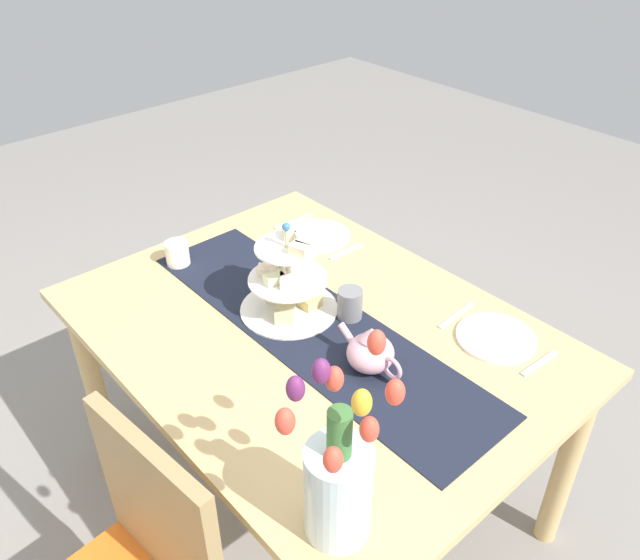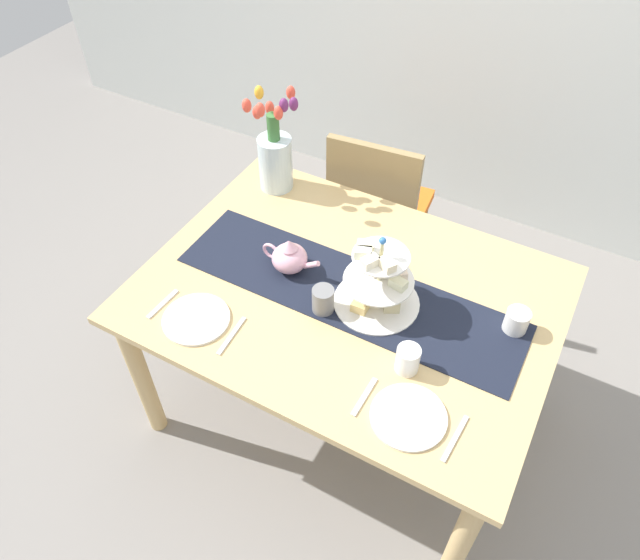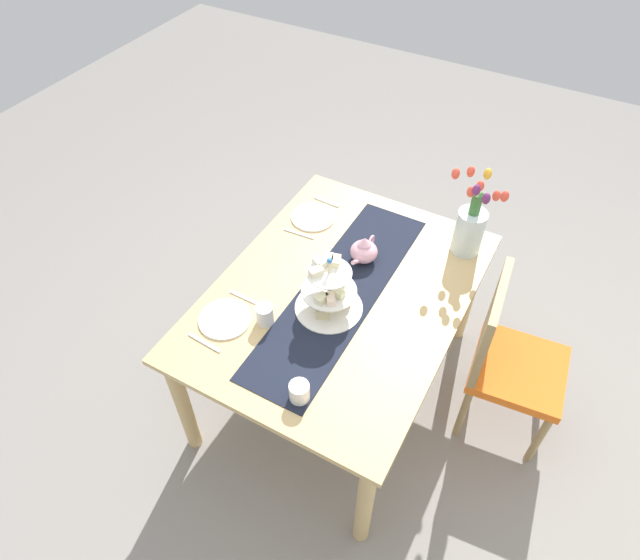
{
  "view_description": "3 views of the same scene",
  "coord_description": "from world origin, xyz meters",
  "px_view_note": "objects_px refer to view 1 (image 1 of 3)",
  "views": [
    {
      "loc": [
        -1.13,
        0.97,
        1.94
      ],
      "look_at": [
        0.06,
        -0.08,
        0.86
      ],
      "focal_mm": 36.06,
      "sensor_mm": 36.0,
      "label": 1
    },
    {
      "loc": [
        0.6,
        -1.29,
        2.31
      ],
      "look_at": [
        -0.09,
        -0.04,
        0.8
      ],
      "focal_mm": 33.46,
      "sensor_mm": 36.0,
      "label": 2
    },
    {
      "loc": [
        1.52,
        0.74,
        2.62
      ],
      "look_at": [
        0.06,
        -0.07,
        0.85
      ],
      "focal_mm": 31.15,
      "sensor_mm": 36.0,
      "label": 3
    }
  ],
  "objects_px": {
    "tiered_cake_stand": "(288,283)",
    "dinner_plate_right": "(319,236)",
    "fork_left": "(539,363)",
    "knife_left": "(456,315)",
    "cream_jug": "(177,254)",
    "mug_grey": "(350,304)",
    "mug_white_text": "(298,249)",
    "fork_right": "(346,252)",
    "knife_right": "(293,221)",
    "dinner_plate_left": "(496,338)",
    "teapot": "(371,352)",
    "tulip_vase": "(338,479)",
    "dining_table": "(313,353)"
  },
  "relations": [
    {
      "from": "dinner_plate_left",
      "to": "dinner_plate_right",
      "type": "bearing_deg",
      "value": 0.0
    },
    {
      "from": "dinner_plate_left",
      "to": "fork_right",
      "type": "xyz_separation_m",
      "value": [
        0.63,
        0.0,
        -0.0
      ]
    },
    {
      "from": "mug_grey",
      "to": "mug_white_text",
      "type": "xyz_separation_m",
      "value": [
        0.35,
        -0.09,
        -0.0
      ]
    },
    {
      "from": "dining_table",
      "to": "cream_jug",
      "type": "height_order",
      "value": "cream_jug"
    },
    {
      "from": "tiered_cake_stand",
      "to": "knife_left",
      "type": "relative_size",
      "value": 1.79
    },
    {
      "from": "fork_left",
      "to": "fork_right",
      "type": "relative_size",
      "value": 1.0
    },
    {
      "from": "knife_left",
      "to": "teapot",
      "type": "bearing_deg",
      "value": 88.72
    },
    {
      "from": "dining_table",
      "to": "fork_right",
      "type": "distance_m",
      "value": 0.45
    },
    {
      "from": "cream_jug",
      "to": "mug_grey",
      "type": "distance_m",
      "value": 0.64
    },
    {
      "from": "tiered_cake_stand",
      "to": "dinner_plate_left",
      "type": "relative_size",
      "value": 1.32
    },
    {
      "from": "dinner_plate_left",
      "to": "mug_grey",
      "type": "distance_m",
      "value": 0.44
    },
    {
      "from": "tiered_cake_stand",
      "to": "teapot",
      "type": "relative_size",
      "value": 1.28
    },
    {
      "from": "fork_left",
      "to": "knife_left",
      "type": "xyz_separation_m",
      "value": [
        0.29,
        0.0,
        0.0
      ]
    },
    {
      "from": "dinner_plate_left",
      "to": "fork_right",
      "type": "distance_m",
      "value": 0.63
    },
    {
      "from": "tulip_vase",
      "to": "dinner_plate_right",
      "type": "relative_size",
      "value": 1.97
    },
    {
      "from": "fork_left",
      "to": "knife_right",
      "type": "height_order",
      "value": "same"
    },
    {
      "from": "fork_left",
      "to": "mug_white_text",
      "type": "xyz_separation_m",
      "value": [
        0.85,
        0.16,
        0.04
      ]
    },
    {
      "from": "dinner_plate_left",
      "to": "fork_left",
      "type": "relative_size",
      "value": 1.53
    },
    {
      "from": "tiered_cake_stand",
      "to": "tulip_vase",
      "type": "relative_size",
      "value": 0.67
    },
    {
      "from": "knife_left",
      "to": "mug_grey",
      "type": "bearing_deg",
      "value": 49.66
    },
    {
      "from": "mug_grey",
      "to": "knife_right",
      "type": "bearing_deg",
      "value": -23.54
    },
    {
      "from": "fork_left",
      "to": "knife_right",
      "type": "bearing_deg",
      "value": 0.0
    },
    {
      "from": "knife_right",
      "to": "tulip_vase",
      "type": "bearing_deg",
      "value": 144.55
    },
    {
      "from": "fork_right",
      "to": "knife_right",
      "type": "distance_m",
      "value": 0.29
    },
    {
      "from": "cream_jug",
      "to": "knife_right",
      "type": "xyz_separation_m",
      "value": [
        -0.03,
        -0.48,
        -0.04
      ]
    },
    {
      "from": "dinner_plate_left",
      "to": "fork_right",
      "type": "bearing_deg",
      "value": 0.0
    },
    {
      "from": "dining_table",
      "to": "dinner_plate_left",
      "type": "bearing_deg",
      "value": -137.23
    },
    {
      "from": "dinner_plate_left",
      "to": "mug_grey",
      "type": "height_order",
      "value": "mug_grey"
    },
    {
      "from": "teapot",
      "to": "mug_white_text",
      "type": "bearing_deg",
      "value": -20.29
    },
    {
      "from": "tiered_cake_stand",
      "to": "teapot",
      "type": "distance_m",
      "value": 0.35
    },
    {
      "from": "dinner_plate_left",
      "to": "fork_right",
      "type": "height_order",
      "value": "dinner_plate_left"
    },
    {
      "from": "dining_table",
      "to": "cream_jug",
      "type": "relative_size",
      "value": 17.06
    },
    {
      "from": "mug_grey",
      "to": "teapot",
      "type": "bearing_deg",
      "value": 150.2
    },
    {
      "from": "dining_table",
      "to": "mug_grey",
      "type": "height_order",
      "value": "mug_grey"
    },
    {
      "from": "teapot",
      "to": "fork_left",
      "type": "xyz_separation_m",
      "value": [
        -0.3,
        -0.36,
        -0.06
      ]
    },
    {
      "from": "tulip_vase",
      "to": "cream_jug",
      "type": "height_order",
      "value": "tulip_vase"
    },
    {
      "from": "tulip_vase",
      "to": "dinner_plate_right",
      "type": "distance_m",
      "value": 1.21
    },
    {
      "from": "knife_right",
      "to": "mug_grey",
      "type": "relative_size",
      "value": 1.79
    },
    {
      "from": "dinner_plate_right",
      "to": "mug_white_text",
      "type": "height_order",
      "value": "mug_white_text"
    },
    {
      "from": "dinner_plate_right",
      "to": "fork_right",
      "type": "xyz_separation_m",
      "value": [
        -0.14,
        0.0,
        -0.0
      ]
    },
    {
      "from": "knife_left",
      "to": "dinner_plate_right",
      "type": "bearing_deg",
      "value": 0.0
    },
    {
      "from": "tulip_vase",
      "to": "tiered_cake_stand",
      "type": "bearing_deg",
      "value": -31.54
    },
    {
      "from": "mug_white_text",
      "to": "teapot",
      "type": "bearing_deg",
      "value": 159.71
    },
    {
      "from": "tiered_cake_stand",
      "to": "dinner_plate_right",
      "type": "xyz_separation_m",
      "value": [
        0.27,
        -0.36,
        -0.1
      ]
    },
    {
      "from": "teapot",
      "to": "dinner_plate_right",
      "type": "relative_size",
      "value": 1.04
    },
    {
      "from": "dining_table",
      "to": "mug_white_text",
      "type": "xyz_separation_m",
      "value": [
        0.31,
        -0.2,
        0.15
      ]
    },
    {
      "from": "teapot",
      "to": "dinner_plate_right",
      "type": "distance_m",
      "value": 0.72
    },
    {
      "from": "tiered_cake_stand",
      "to": "fork_left",
      "type": "distance_m",
      "value": 0.75
    },
    {
      "from": "tiered_cake_stand",
      "to": "fork_right",
      "type": "height_order",
      "value": "tiered_cake_stand"
    },
    {
      "from": "fork_right",
      "to": "mug_grey",
      "type": "distance_m",
      "value": 0.38
    }
  ]
}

